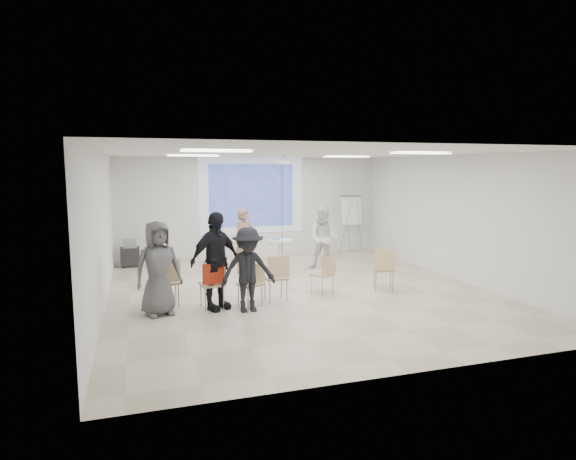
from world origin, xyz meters
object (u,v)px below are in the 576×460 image
object	(u,v)px
player_right	(324,235)
chair_right_inner	(325,271)
chair_center	(277,274)
chair_far_left	(168,279)
laptop	(250,282)
chair_right_far	(384,266)
flipchart_easel	(351,210)
player_left	(245,237)
pedestal_table	(280,253)
audience_mid	(248,264)
av_cart	(130,254)
chair_left_mid	(213,281)
chair_left_inner	(252,281)
audience_left	(215,254)
audience_outer	(158,263)

from	to	relation	value
player_right	chair_right_inner	bearing A→B (deg)	-80.79
chair_center	chair_right_inner	bearing A→B (deg)	11.11
chair_center	chair_far_left	bearing A→B (deg)	172.05
chair_far_left	laptop	bearing A→B (deg)	-17.13
chair_right_far	flipchart_easel	size ratio (longest dim) A/B	0.52
player_left	chair_far_left	distance (m)	3.34
pedestal_table	audience_mid	xyz separation A→B (m)	(-1.63, -3.39, 0.45)
player_left	av_cart	world-z (taller)	player_left
chair_center	chair_right_inner	distance (m)	1.16
chair_far_left	chair_left_mid	world-z (taller)	chair_far_left
chair_right_inner	av_cart	bearing A→B (deg)	109.68
pedestal_table	player_right	world-z (taller)	player_right
player_right	chair_right_inner	xyz separation A→B (m)	(-0.93, -2.38, -0.43)
chair_left_inner	audience_left	size ratio (longest dim) A/B	0.40
laptop	audience_outer	xyz separation A→B (m)	(-1.72, -0.06, 0.51)
av_cart	flipchart_easel	bearing A→B (deg)	2.43
chair_left_mid	av_cart	distance (m)	4.91
chair_right_far	chair_left_inner	bearing A→B (deg)	-153.35
av_cart	chair_far_left	bearing A→B (deg)	-79.00
laptop	audience_mid	world-z (taller)	audience_mid
chair_left_inner	player_right	bearing A→B (deg)	24.76
player_left	av_cart	distance (m)	3.35
audience_left	audience_mid	distance (m)	0.67
audience_mid	av_cart	world-z (taller)	audience_mid
chair_center	flipchart_easel	size ratio (longest dim) A/B	0.52
pedestal_table	laptop	size ratio (longest dim) A/B	2.60
chair_right_far	player_left	bearing A→B (deg)	153.56
chair_left_inner	player_left	bearing A→B (deg)	57.85
chair_far_left	chair_right_far	size ratio (longest dim) A/B	1.01
chair_center	chair_left_inner	bearing A→B (deg)	-161.78
chair_far_left	laptop	distance (m)	1.58
chair_left_mid	chair_right_inner	xyz separation A→B (m)	(2.44, 0.36, -0.06)
chair_center	audience_mid	size ratio (longest dim) A/B	0.53
player_right	chair_right_far	size ratio (longest dim) A/B	1.94
chair_far_left	flipchart_easel	distance (m)	7.43
player_left	player_right	world-z (taller)	player_left
pedestal_table	chair_center	distance (m)	3.08
chair_center	flipchart_easel	world-z (taller)	flipchart_easel
pedestal_table	laptop	world-z (taller)	pedestal_table
player_left	chair_far_left	xyz separation A→B (m)	(-2.08, -2.59, -0.37)
chair_far_left	chair_right_inner	world-z (taller)	chair_far_left
player_left	chair_left_mid	xyz separation A→B (m)	(-1.27, -2.95, -0.38)
chair_left_mid	flipchart_easel	xyz separation A→B (m)	(5.10, 4.80, 0.80)
player_right	audience_left	size ratio (longest dim) A/B	0.86
player_left	flipchart_easel	xyz separation A→B (m)	(3.83, 1.85, 0.42)
chair_left_inner	chair_center	xyz separation A→B (m)	(0.56, 0.20, 0.05)
laptop	chair_far_left	bearing A→B (deg)	-35.55
pedestal_table	chair_far_left	size ratio (longest dim) A/B	0.86
audience_outer	audience_mid	bearing A→B (deg)	-26.61
player_left	chair_right_far	world-z (taller)	player_left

